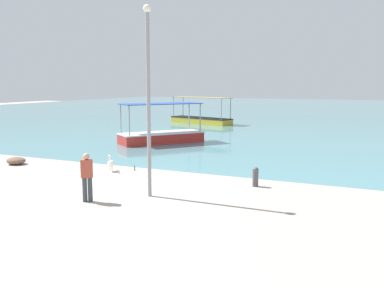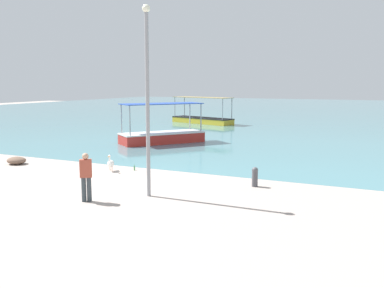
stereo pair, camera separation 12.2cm
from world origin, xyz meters
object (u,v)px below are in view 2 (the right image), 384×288
at_px(fishing_boat_outer, 202,118).
at_px(glass_bottle, 134,168).
at_px(lamp_post, 147,93).
at_px(net_pile, 16,160).
at_px(fishing_boat_near_right, 162,135).
at_px(pelican, 111,163).
at_px(mooring_bollard, 255,176).
at_px(fisherman_standing, 86,176).

distance_m(fishing_boat_outer, glass_bottle, 23.49).
xyz_separation_m(lamp_post, glass_bottle, (-2.92, 3.63, -3.60)).
distance_m(fishing_boat_outer, net_pile, 23.77).
height_order(fishing_boat_outer, glass_bottle, fishing_boat_outer).
xyz_separation_m(fishing_boat_near_right, glass_bottle, (3.28, -8.63, -0.43)).
height_order(pelican, lamp_post, lamp_post).
bearing_deg(net_pile, lamp_post, -15.09).
distance_m(fishing_boat_near_right, mooring_bollard, 13.12).
height_order(fishing_boat_near_right, pelican, fishing_boat_near_right).
relative_size(lamp_post, net_pile, 6.75).
xyz_separation_m(fisherman_standing, net_pile, (-7.56, 3.98, -0.72)).
xyz_separation_m(fishing_boat_near_right, fishing_boat_outer, (-3.10, 13.98, -0.04)).
relative_size(fisherman_standing, glass_bottle, 6.26).
height_order(fishing_boat_near_right, net_pile, fishing_boat_near_right).
distance_m(lamp_post, net_pile, 10.09).
bearing_deg(pelican, fishing_boat_near_right, 104.51).
bearing_deg(net_pile, fisherman_standing, -27.78).
height_order(mooring_bollard, net_pile, mooring_bollard).
bearing_deg(mooring_bollard, pelican, 179.68).
distance_m(pelican, net_pile, 5.35).
bearing_deg(pelican, lamp_post, -38.32).
bearing_deg(glass_bottle, net_pile, -169.36).
height_order(lamp_post, glass_bottle, lamp_post).
distance_m(fishing_boat_outer, fisherman_standing, 28.81).
bearing_deg(lamp_post, mooring_bollard, 44.18).
relative_size(mooring_bollard, fisherman_standing, 0.46).
height_order(fishing_boat_near_right, fisherman_standing, fishing_boat_near_right).
bearing_deg(fishing_boat_near_right, net_pile, -106.63).
relative_size(fishing_boat_outer, mooring_bollard, 8.96).
relative_size(fishing_boat_near_right, lamp_post, 0.85).
bearing_deg(fishing_boat_outer, glass_bottle, -74.23).
bearing_deg(fisherman_standing, net_pile, 152.22).
height_order(fishing_boat_outer, lamp_post, lamp_post).
relative_size(lamp_post, mooring_bollard, 8.58).
relative_size(fishing_boat_near_right, glass_bottle, 20.98).
distance_m(fishing_boat_outer, pelican, 23.86).
relative_size(pelican, net_pile, 0.81).
height_order(fishing_boat_near_right, fishing_boat_outer, fishing_boat_near_right).
relative_size(pelican, mooring_bollard, 1.03).
distance_m(fishing_boat_outer, lamp_post, 28.02).
bearing_deg(fishing_boat_near_right, mooring_bollard, -45.05).
height_order(pelican, mooring_bollard, pelican).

